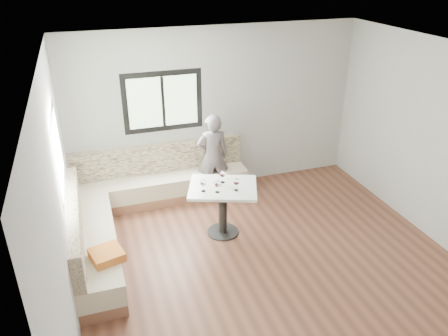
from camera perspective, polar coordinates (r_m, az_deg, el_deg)
The scene contains 9 objects.
room at distance 5.34m, azimuth 5.97°, elevation -0.43°, with size 5.01×5.01×2.81m.
banquette at distance 6.84m, azimuth -11.55°, elevation -4.79°, with size 2.90×2.80×0.95m.
table at distance 6.36m, azimuth -0.15°, elevation -3.99°, with size 1.16×1.04×0.79m.
person at distance 7.35m, azimuth -1.48°, elevation 1.60°, with size 0.53×0.35×1.47m, color #625A5F.
olive_ramekin at distance 6.33m, azimuth -1.02°, elevation -1.88°, with size 0.09×0.09×0.04m.
wine_glass_a at distance 6.08m, azimuth -2.73°, elevation -1.96°, with size 0.08×0.08×0.19m.
wine_glass_b at distance 6.05m, azimuth -0.89°, elevation -2.11°, with size 0.08×0.08×0.19m.
wine_glass_c at distance 6.10m, azimuth 1.63°, elevation -1.85°, with size 0.08×0.08×0.19m.
wine_glass_d at distance 6.31m, azimuth -0.19°, elevation -0.83°, with size 0.08×0.08×0.19m.
Camera 1 is at (-2.10, -4.25, 3.79)m, focal length 35.00 mm.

